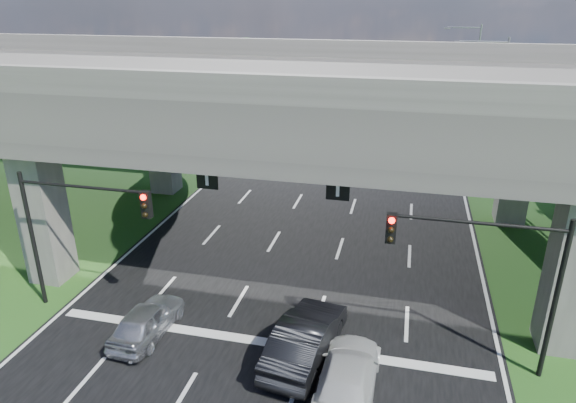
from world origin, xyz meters
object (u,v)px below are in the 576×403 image
at_px(signal_left, 74,220).
at_px(car_dark, 306,338).
at_px(signal_right, 491,264).
at_px(streetlight_beyond, 471,71).
at_px(car_white, 348,375).
at_px(streetlight_far, 493,103).
at_px(car_silver, 147,320).

bearing_deg(signal_left, car_dark, -5.59).
height_order(signal_right, car_dark, signal_right).
relative_size(signal_right, car_dark, 1.17).
distance_m(signal_left, car_dark, 10.22).
distance_m(streetlight_beyond, car_white, 39.31).
relative_size(signal_right, signal_left, 1.00).
relative_size(signal_left, streetlight_far, 0.60).
xyz_separation_m(signal_left, streetlight_far, (17.92, 20.06, 1.66)).
relative_size(signal_left, car_silver, 1.52).
distance_m(streetlight_beyond, car_silver, 40.20).
bearing_deg(car_white, signal_left, -11.20).
relative_size(streetlight_beyond, car_white, 2.11).
bearing_deg(signal_left, car_white, -11.72).
height_order(signal_left, car_dark, signal_left).
distance_m(streetlight_far, car_silver, 26.17).
relative_size(car_silver, car_white, 0.83).
bearing_deg(streetlight_beyond, signal_left, -116.43).
relative_size(streetlight_beyond, car_silver, 2.53).
bearing_deg(streetlight_beyond, car_silver, -111.45).
relative_size(signal_right, car_white, 1.26).
relative_size(car_dark, car_white, 1.08).
height_order(signal_right, signal_left, same).
height_order(streetlight_far, car_dark, streetlight_far).
height_order(signal_left, car_white, signal_left).
height_order(signal_right, car_silver, signal_right).
bearing_deg(car_dark, signal_right, -163.31).
xyz_separation_m(car_silver, car_white, (8.02, -1.30, 0.02)).
bearing_deg(signal_right, car_silver, -175.11).
bearing_deg(car_silver, streetlight_far, -122.18).
relative_size(signal_left, car_white, 1.26).
bearing_deg(streetlight_far, car_dark, -111.56).
height_order(streetlight_far, car_silver, streetlight_far).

